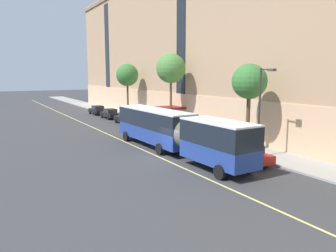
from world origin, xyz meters
TOP-DOWN VIEW (x-y plane):
  - ground_plane at (0.00, 0.00)m, footprint 260.00×260.00m
  - sidewalk at (8.46, 3.00)m, footprint 4.11×160.00m
  - apartment_facade at (16.49, 0.00)m, footprint 15.20×110.00m
  - city_bus at (1.85, 1.24)m, footprint 3.17×18.04m
  - parked_car_silver_2 at (5.24, 2.13)m, footprint 1.99×4.52m
  - parked_car_red_3 at (5.11, -4.26)m, footprint 2.02×4.60m
  - parked_car_silver_4 at (5.16, 10.42)m, footprint 2.04×4.53m
  - parked_car_black_5 at (5.22, 32.42)m, footprint 2.04×4.45m
  - parked_car_black_6 at (5.23, 26.21)m, footprint 1.97×4.54m
  - parked_car_black_7 at (5.22, 19.91)m, footprint 2.01×4.55m
  - street_tree_mid_block at (7.90, -1.42)m, footprint 3.07×3.07m
  - street_tree_far_uptown at (7.90, 11.94)m, footprint 3.58×3.58m
  - street_tree_far_downtown at (7.90, 25.31)m, footprint 3.48×3.48m
  - street_lamp at (7.01, -3.81)m, footprint 0.36×1.48m
  - lane_centerline at (0.15, 3.00)m, footprint 0.16×140.00m

SIDE VIEW (x-z plane):
  - ground_plane at x=0.00m, z-range 0.00..0.00m
  - lane_centerline at x=0.15m, z-range 0.00..0.01m
  - sidewalk at x=8.46m, z-range 0.00..0.15m
  - parked_car_silver_2 at x=5.24m, z-range 0.00..1.56m
  - parked_car_black_6 at x=5.23m, z-range 0.00..1.56m
  - parked_car_red_3 at x=5.11m, z-range 0.00..1.56m
  - parked_car_black_5 at x=5.22m, z-range 0.00..1.56m
  - parked_car_black_7 at x=5.22m, z-range 0.00..1.56m
  - parked_car_silver_4 at x=5.16m, z-range 0.00..1.56m
  - city_bus at x=1.85m, z-range 0.29..3.90m
  - street_lamp at x=7.01m, z-range 0.94..8.14m
  - street_tree_mid_block at x=7.90m, z-range 2.37..10.03m
  - street_tree_far_downtown at x=7.90m, z-range 2.57..10.97m
  - street_tree_far_uptown at x=7.90m, z-range 2.94..12.19m
  - apartment_facade at x=16.49m, z-range -0.02..22.07m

